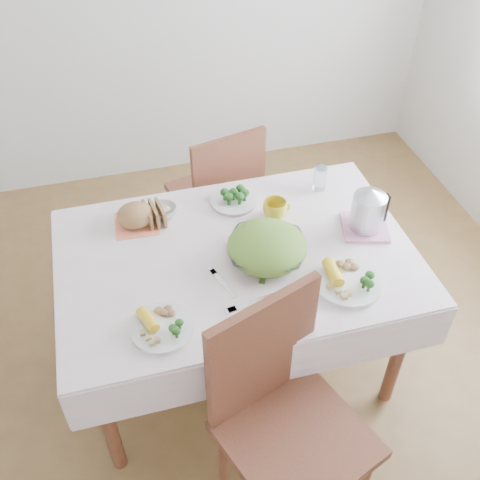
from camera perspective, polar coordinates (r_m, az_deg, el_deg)
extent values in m
plane|color=brown|center=(2.95, -0.28, -12.12)|extent=(3.60, 3.60, 0.00)
cube|color=brown|center=(2.66, -0.31, -7.44)|extent=(1.40, 0.90, 0.75)
cube|color=white|center=(2.38, -0.34, -1.54)|extent=(1.50, 1.00, 0.01)
cube|color=brown|center=(2.20, 5.66, -20.10)|extent=(0.61, 0.61, 1.06)
cube|color=brown|center=(3.17, -2.68, 4.68)|extent=(0.51, 0.51, 0.94)
imported|color=white|center=(2.33, 2.75, -1.15)|extent=(0.40, 0.40, 0.08)
cylinder|color=white|center=(2.11, -7.93, -8.83)|extent=(0.24, 0.24, 0.02)
cylinder|color=white|center=(2.28, 10.85, -4.22)|extent=(0.36, 0.36, 0.02)
cylinder|color=beige|center=(2.63, -0.67, 3.99)|extent=(0.25, 0.25, 0.02)
cube|color=#FF8358|center=(2.56, -10.44, 1.64)|extent=(0.20, 0.20, 0.00)
ellipsoid|color=olive|center=(2.52, -10.60, 2.60)|extent=(0.18, 0.17, 0.10)
imported|color=white|center=(2.58, -7.84, 2.94)|extent=(0.16, 0.16, 0.04)
imported|color=gold|center=(2.53, 3.59, 3.12)|extent=(0.13, 0.13, 0.09)
cylinder|color=white|center=(2.71, 8.12, 6.34)|extent=(0.08, 0.08, 0.12)
cube|color=pink|center=(2.55, 12.54, 1.28)|extent=(0.24, 0.24, 0.02)
cylinder|color=#B2B5BA|center=(2.48, 12.93, 3.24)|extent=(0.18, 0.18, 0.20)
cube|color=silver|center=(2.25, -1.71, -4.41)|extent=(0.08, 0.18, 0.00)
cube|color=silver|center=(2.32, 2.73, -2.61)|extent=(0.12, 0.20, 0.00)
cube|color=silver|center=(2.18, 1.37, -6.36)|extent=(0.22, 0.05, 0.00)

